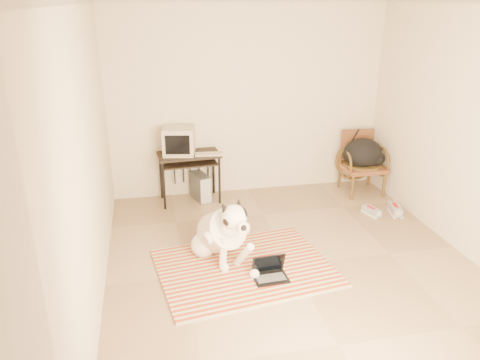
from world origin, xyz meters
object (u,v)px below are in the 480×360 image
object	(u,v)px
crt_monitor	(179,141)
computer_desk	(189,161)
laptop	(270,272)
backpack	(364,154)
dog	(222,233)
rattan_chair	(361,162)
pc_tower	(200,187)

from	to	relation	value
crt_monitor	computer_desk	bearing A→B (deg)	-18.82
laptop	backpack	distance (m)	2.84
dog	rattan_chair	world-z (taller)	rattan_chair
laptop	crt_monitor	distance (m)	2.49
pc_tower	rattan_chair	world-z (taller)	rattan_chair
dog	crt_monitor	bearing A→B (deg)	99.67
dog	rattan_chair	distance (m)	2.87
pc_tower	rattan_chair	bearing A→B (deg)	-3.89
computer_desk	rattan_chair	size ratio (longest dim) A/B	0.98
rattan_chair	pc_tower	bearing A→B (deg)	176.11
computer_desk	crt_monitor	size ratio (longest dim) A/B	1.83
rattan_chair	crt_monitor	bearing A→B (deg)	176.40
laptop	computer_desk	size ratio (longest dim) A/B	0.41
dog	rattan_chair	size ratio (longest dim) A/B	1.17
rattan_chair	laptop	bearing A→B (deg)	-133.55
pc_tower	backpack	size ratio (longest dim) A/B	0.70
dog	computer_desk	bearing A→B (deg)	95.78
laptop	pc_tower	world-z (taller)	pc_tower
backpack	crt_monitor	bearing A→B (deg)	174.78
laptop	crt_monitor	xyz separation A→B (m)	(-0.73, 2.24, 0.82)
dog	pc_tower	bearing A→B (deg)	90.69
crt_monitor	rattan_chair	bearing A→B (deg)	-3.60
computer_desk	laptop	bearing A→B (deg)	-74.71
pc_tower	rattan_chair	size ratio (longest dim) A/B	0.49
crt_monitor	dog	bearing A→B (deg)	-80.33
crt_monitor	rattan_chair	distance (m)	2.73
dog	crt_monitor	distance (m)	1.87
laptop	rattan_chair	bearing A→B (deg)	46.45
crt_monitor	laptop	bearing A→B (deg)	-72.02
computer_desk	crt_monitor	bearing A→B (deg)	161.18
backpack	dog	bearing A→B (deg)	-147.59
pc_tower	backpack	bearing A→B (deg)	-5.70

